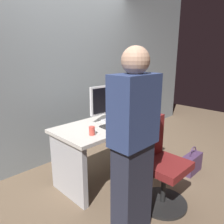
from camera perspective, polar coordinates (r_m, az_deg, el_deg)
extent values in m
plane|color=brown|center=(3.04, -0.69, -16.17)|extent=(9.00, 9.00, 0.00)
cube|color=gray|center=(3.34, -12.44, 13.40)|extent=(6.40, 0.10, 3.00)
cube|color=beige|center=(2.74, -0.74, -3.24)|extent=(1.40, 0.70, 0.04)
cube|color=#B2B2B7|center=(2.52, -11.50, -14.42)|extent=(0.06, 0.62, 0.70)
cube|color=#B2B2B7|center=(3.32, 7.26, -6.80)|extent=(0.06, 0.62, 0.70)
cylinder|color=black|center=(2.61, 13.17, -22.12)|extent=(0.52, 0.52, 0.03)
cylinder|color=black|center=(2.49, 13.47, -18.26)|extent=(0.05, 0.05, 0.39)
cube|color=maroon|center=(2.37, 13.82, -13.50)|extent=(0.44, 0.44, 0.08)
cube|color=maroon|center=(2.36, 10.26, -6.53)|extent=(0.40, 0.06, 0.44)
cube|color=#262838|center=(2.04, 5.28, -19.45)|extent=(0.34, 0.20, 0.85)
cube|color=navy|center=(1.74, 5.85, 0.40)|extent=(0.40, 0.24, 0.58)
sphere|color=tan|center=(1.68, 6.21, 13.33)|extent=(0.22, 0.22, 0.22)
cube|color=silver|center=(2.86, -1.08, -1.89)|extent=(0.21, 0.16, 0.02)
cube|color=silver|center=(2.84, -1.08, -0.96)|extent=(0.04, 0.03, 0.08)
cube|color=silver|center=(2.79, -1.11, 3.39)|extent=(0.54, 0.08, 0.36)
cube|color=black|center=(2.78, -0.84, 3.34)|extent=(0.50, 0.05, 0.32)
cube|color=#262626|center=(2.66, 1.08, -3.15)|extent=(0.44, 0.15, 0.02)
ellipsoid|color=white|center=(2.88, 5.45, -1.64)|extent=(0.06, 0.10, 0.03)
cylinder|color=#D84C3F|center=(2.33, -5.31, -4.94)|extent=(0.06, 0.06, 0.09)
cube|color=beige|center=(3.11, 3.11, -0.36)|extent=(0.23, 0.18, 0.03)
cube|color=red|center=(3.10, 3.08, 0.01)|extent=(0.19, 0.12, 0.02)
cube|color=#594C72|center=(3.08, 3.17, 0.38)|extent=(0.17, 0.14, 0.02)
cube|color=#3359A5|center=(3.10, 3.01, 1.04)|extent=(0.21, 0.16, 0.04)
cube|color=black|center=(3.00, 8.74, -1.30)|extent=(0.10, 0.15, 0.01)
cube|color=#4C3356|center=(3.23, 20.29, -12.59)|extent=(0.34, 0.14, 0.26)
torus|color=#4C3356|center=(3.16, 20.55, -10.00)|extent=(0.18, 0.02, 0.18)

